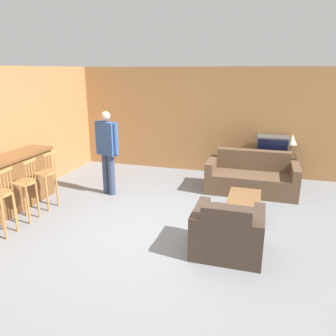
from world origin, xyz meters
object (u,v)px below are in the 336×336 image
(bar_chair_mid, at_px, (25,188))
(armchair_near, at_px, (227,234))
(tv_unit, at_px, (270,168))
(table_lamp, at_px, (292,140))
(bar_chair_far, at_px, (46,178))
(person_by_window, at_px, (107,148))
(couch_far, at_px, (251,178))
(tv, at_px, (272,146))
(coffee_table, at_px, (244,200))
(bar_chair_near, at_px, (1,200))

(bar_chair_mid, bearing_deg, armchair_near, -1.85)
(tv_unit, height_order, table_lamp, table_lamp)
(bar_chair_far, distance_m, person_by_window, 1.33)
(bar_chair_far, xyz_separation_m, person_by_window, (0.79, 0.99, 0.39))
(couch_far, relative_size, tv, 2.66)
(bar_chair_mid, distance_m, coffee_table, 3.80)
(bar_chair_far, distance_m, couch_far, 4.18)
(tv_unit, distance_m, tv, 0.53)
(bar_chair_mid, height_order, person_by_window, person_by_window)
(bar_chair_near, xyz_separation_m, person_by_window, (0.79, 2.11, 0.39))
(bar_chair_mid, xyz_separation_m, tv, (4.05, 3.45, 0.24))
(coffee_table, xyz_separation_m, person_by_window, (-2.81, 0.37, 0.66))
(couch_far, bearing_deg, table_lamp, 48.14)
(bar_chair_near, bearing_deg, table_lamp, 41.90)
(armchair_near, relative_size, table_lamp, 1.88)
(bar_chair_far, height_order, person_by_window, person_by_window)
(bar_chair_near, relative_size, tv, 1.55)
(bar_chair_far, bearing_deg, bar_chair_near, -90.00)
(tv, bearing_deg, bar_chair_far, -144.58)
(bar_chair_far, relative_size, couch_far, 0.58)
(table_lamp, bearing_deg, bar_chair_far, -147.12)
(bar_chair_far, bearing_deg, person_by_window, 51.54)
(bar_chair_near, relative_size, couch_far, 0.58)
(bar_chair_near, height_order, table_lamp, table_lamp)
(bar_chair_far, bearing_deg, table_lamp, 32.88)
(bar_chair_near, xyz_separation_m, tv_unit, (4.05, 4.01, -0.29))
(coffee_table, bearing_deg, table_lamp, 69.06)
(tv, relative_size, table_lamp, 1.36)
(armchair_near, bearing_deg, bar_chair_mid, 178.15)
(armchair_near, height_order, table_lamp, table_lamp)
(couch_far, relative_size, tv_unit, 1.73)
(bar_chair_mid, xyz_separation_m, couch_far, (3.66, 2.55, -0.29))
(armchair_near, bearing_deg, bar_chair_far, 168.91)
(couch_far, bearing_deg, bar_chair_far, -151.49)
(coffee_table, relative_size, tv, 1.35)
(person_by_window, bearing_deg, coffee_table, -7.59)
(tv, distance_m, table_lamp, 0.44)
(couch_far, bearing_deg, tv, 66.30)
(tv_unit, bearing_deg, table_lamp, 0.00)
(coffee_table, xyz_separation_m, table_lamp, (0.87, 2.27, 0.67))
(bar_chair_mid, bearing_deg, tv_unit, 40.42)
(armchair_near, xyz_separation_m, table_lamp, (1.01, 3.56, 0.68))
(bar_chair_far, bearing_deg, couch_far, 28.51)
(tv, bearing_deg, bar_chair_near, -135.36)
(person_by_window, bearing_deg, couch_far, 19.10)
(bar_chair_near, xyz_separation_m, bar_chair_mid, (0.00, 0.55, 0.00))
(coffee_table, bearing_deg, tv, 78.61)
(tv_unit, distance_m, person_by_window, 3.83)
(couch_far, height_order, person_by_window, person_by_window)
(bar_chair_near, relative_size, person_by_window, 0.63)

